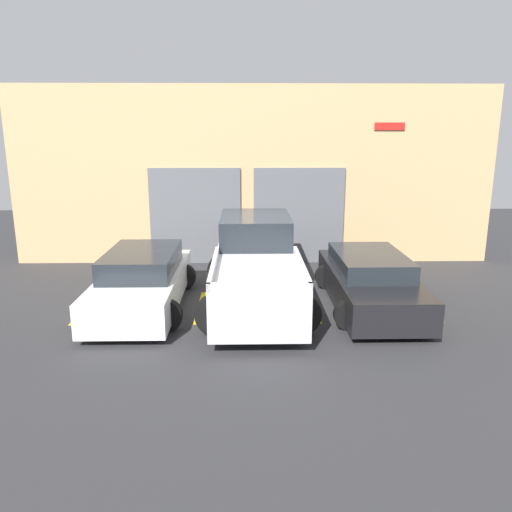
{
  "coord_description": "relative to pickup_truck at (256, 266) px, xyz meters",
  "views": [
    {
      "loc": [
        -0.24,
        -12.18,
        3.97
      ],
      "look_at": [
        0.0,
        -0.63,
        1.1
      ],
      "focal_mm": 35.0,
      "sensor_mm": 36.0,
      "label": 1
    }
  ],
  "objects": [
    {
      "name": "parking_stripe_far_left",
      "position": [
        -3.96,
        -0.31,
        -0.89
      ],
      "size": [
        0.12,
        2.2,
        0.01
      ],
      "primitive_type": "cube",
      "color": "gold",
      "rests_on": "ground"
    },
    {
      "name": "shophouse_building",
      "position": [
        -0.0,
        4.12,
        1.74
      ],
      "size": [
        14.67,
        0.68,
        5.35
      ],
      "color": "tan",
      "rests_on": "ground"
    },
    {
      "name": "pickup_truck",
      "position": [
        0.0,
        0.0,
        0.0
      ],
      "size": [
        2.53,
        5.33,
        1.92
      ],
      "color": "silver",
      "rests_on": "ground"
    },
    {
      "name": "ground_plane",
      "position": [
        0.0,
        0.83,
        -0.9
      ],
      "size": [
        28.0,
        28.0,
        0.0
      ],
      "primitive_type": "plane",
      "color": "#2D2D30"
    },
    {
      "name": "parking_stripe_right",
      "position": [
        3.96,
        -0.31,
        -0.89
      ],
      "size": [
        0.12,
        2.2,
        0.01
      ],
      "primitive_type": "cube",
      "color": "gold",
      "rests_on": "ground"
    },
    {
      "name": "sedan_side",
      "position": [
        2.64,
        -0.28,
        -0.3
      ],
      "size": [
        2.15,
        4.52,
        1.25
      ],
      "color": "black",
      "rests_on": "ground"
    },
    {
      "name": "parking_stripe_centre",
      "position": [
        1.32,
        -0.31,
        -0.89
      ],
      "size": [
        0.12,
        2.2,
        0.01
      ],
      "primitive_type": "cube",
      "color": "gold",
      "rests_on": "ground"
    },
    {
      "name": "parking_stripe_left",
      "position": [
        -1.32,
        -0.31,
        -0.89
      ],
      "size": [
        0.12,
        2.2,
        0.01
      ],
      "primitive_type": "cube",
      "color": "gold",
      "rests_on": "ground"
    },
    {
      "name": "sedan_white",
      "position": [
        -2.64,
        -0.28,
        -0.27
      ],
      "size": [
        2.18,
        4.54,
        1.34
      ],
      "color": "white",
      "rests_on": "ground"
    }
  ]
}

